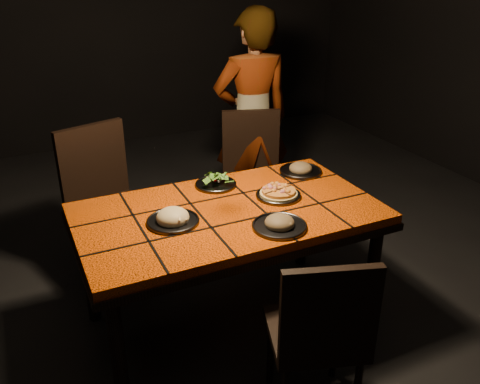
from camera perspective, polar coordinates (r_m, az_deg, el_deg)
name	(u,v)px	position (r m, az deg, el deg)	size (l,w,h in m)	color
room_shell	(227,68)	(2.47, -1.50, 13.74)	(6.04, 7.04, 3.08)	black
dining_table	(228,222)	(2.76, -1.31, -3.40)	(1.62, 0.92, 0.75)	#EA4F07
chair_near	(320,331)	(2.29, 9.00, -15.14)	(0.51, 0.51, 0.90)	black
chair_far_left	(105,194)	(3.39, -14.97, -0.21)	(0.58, 0.58, 1.02)	black
chair_far_right	(252,167)	(3.81, 1.39, 2.83)	(0.55, 0.55, 0.95)	black
diner	(252,120)	(3.93, 1.37, 8.06)	(0.61, 0.40, 1.67)	brown
plate_pizza	(279,194)	(2.86, 4.35, -0.20)	(0.26, 0.26, 0.04)	#36363A
plate_pasta	(173,219)	(2.60, -7.55, -2.98)	(0.27, 0.27, 0.09)	#36363A
plate_salad	(216,182)	(2.99, -2.74, 1.14)	(0.24, 0.24, 0.07)	#36363A
plate_mushroom_a	(280,223)	(2.54, 4.46, -3.52)	(0.28, 0.28, 0.09)	#36363A
plate_mushroom_b	(301,169)	(3.20, 6.82, 2.59)	(0.26, 0.26, 0.09)	#36363A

